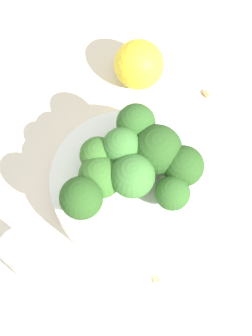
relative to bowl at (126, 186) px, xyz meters
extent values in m
plane|color=beige|center=(0.00, 0.00, -0.02)|extent=(3.00, 3.00, 0.00)
cylinder|color=white|center=(0.00, 0.00, 0.00)|extent=(0.15, 0.15, 0.04)
cylinder|color=#7A9E5B|center=(0.01, 0.02, 0.04)|extent=(0.02, 0.02, 0.03)
sphere|color=#3D7533|center=(0.01, 0.02, 0.06)|extent=(0.04, 0.04, 0.04)
cylinder|color=#8EB770|center=(0.03, -0.04, 0.03)|extent=(0.02, 0.02, 0.02)
sphere|color=#2D5B23|center=(0.03, -0.04, 0.05)|extent=(0.03, 0.03, 0.03)
cylinder|color=#84AD66|center=(-0.05, -0.01, 0.03)|extent=(0.03, 0.03, 0.03)
sphere|color=#28511E|center=(-0.05, -0.01, 0.05)|extent=(0.04, 0.04, 0.04)
cylinder|color=#7A9E5B|center=(0.00, -0.01, 0.03)|extent=(0.02, 0.02, 0.03)
sphere|color=#3D7533|center=(0.00, -0.01, 0.06)|extent=(0.04, 0.04, 0.04)
cylinder|color=#84AD66|center=(0.03, 0.03, 0.04)|extent=(0.03, 0.03, 0.03)
sphere|color=#2D5B23|center=(0.03, 0.03, 0.06)|extent=(0.04, 0.04, 0.04)
cylinder|color=#8EB770|center=(-0.02, 0.03, 0.03)|extent=(0.02, 0.02, 0.02)
sphere|color=#386B28|center=(-0.02, 0.03, 0.05)|extent=(0.04, 0.04, 0.04)
cylinder|color=#84AD66|center=(0.03, 0.00, 0.03)|extent=(0.02, 0.02, 0.02)
sphere|color=#28511E|center=(0.03, 0.00, 0.05)|extent=(0.05, 0.05, 0.05)
cylinder|color=#8EB770|center=(0.05, -0.03, 0.03)|extent=(0.02, 0.02, 0.02)
sphere|color=#28511E|center=(0.05, -0.03, 0.05)|extent=(0.04, 0.04, 0.04)
cylinder|color=#8EB770|center=(-0.02, 0.01, 0.03)|extent=(0.02, 0.02, 0.02)
sphere|color=#386B28|center=(-0.02, 0.01, 0.05)|extent=(0.04, 0.04, 0.04)
cylinder|color=silver|center=(-0.12, -0.02, 0.01)|extent=(0.03, 0.03, 0.06)
cylinder|color=gray|center=(-0.12, -0.02, 0.05)|extent=(0.03, 0.03, 0.02)
sphere|color=yellow|center=(0.08, 0.11, 0.01)|extent=(0.06, 0.06, 0.06)
cube|color=#AD7F4C|center=(0.14, 0.06, -0.02)|extent=(0.01, 0.01, 0.01)
cube|color=tan|center=(-0.02, -0.09, -0.02)|extent=(0.01, 0.01, 0.01)
camera|label=1|loc=(-0.10, -0.17, 0.54)|focal=60.00mm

